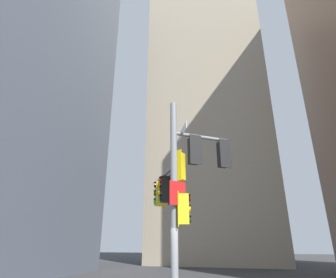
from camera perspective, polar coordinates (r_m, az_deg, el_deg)
building_tower_left at (r=28.28m, az=-30.95°, el=13.15°), size 13.77×13.77×32.85m
building_mid_block at (r=40.36m, az=8.90°, el=9.92°), size 13.97×13.97×44.97m
signal_pole_assembly at (r=10.27m, az=2.63°, el=-9.10°), size 3.40×2.71×7.09m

